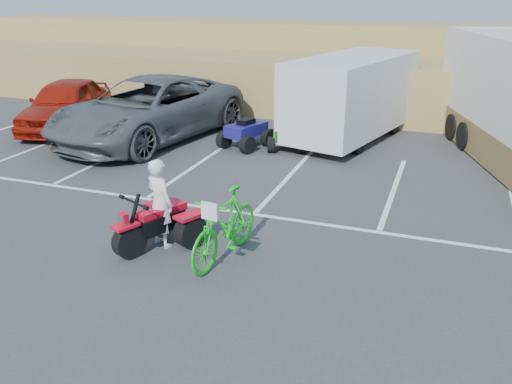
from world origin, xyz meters
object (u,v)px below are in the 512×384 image
(cargo_trailer, at_px, (352,95))
(quad_atv_green, at_px, (285,148))
(red_car, at_px, (66,104))
(quad_atv_blue, at_px, (246,147))
(rider, at_px, (160,203))
(red_trike_atv, at_px, (156,247))
(grey_pickup, at_px, (149,109))
(green_dirt_bike, at_px, (225,226))

(cargo_trailer, distance_m, quad_atv_green, 2.82)
(red_car, distance_m, quad_atv_blue, 6.77)
(rider, relative_size, quad_atv_blue, 1.13)
(cargo_trailer, relative_size, quad_atv_green, 4.27)
(red_trike_atv, distance_m, quad_atv_green, 7.26)
(red_car, bearing_deg, quad_atv_blue, -17.60)
(rider, distance_m, quad_atv_green, 7.17)
(red_trike_atv, bearing_deg, quad_atv_green, 111.11)
(grey_pickup, xyz_separation_m, cargo_trailer, (6.08, 2.26, 0.44))
(green_dirt_bike, relative_size, cargo_trailer, 0.36)
(quad_atv_blue, relative_size, quad_atv_green, 1.08)
(rider, xyz_separation_m, red_car, (-7.60, 6.96, -0.02))
(rider, height_order, cargo_trailer, cargo_trailer)
(grey_pickup, bearing_deg, rider, -47.15)
(red_trike_atv, distance_m, green_dirt_bike, 1.57)
(green_dirt_bike, bearing_deg, rider, -176.89)
(grey_pickup, bearing_deg, cargo_trailer, 31.26)
(grey_pickup, relative_size, quad_atv_blue, 4.61)
(red_trike_atv, height_order, grey_pickup, grey_pickup)
(rider, bearing_deg, red_car, -18.49)
(red_car, relative_size, quad_atv_green, 3.51)
(quad_atv_green, bearing_deg, red_trike_atv, -109.29)
(rider, bearing_deg, quad_atv_blue, -58.67)
(rider, height_order, red_car, rider)
(rider, relative_size, quad_atv_green, 1.23)
(red_trike_atv, bearing_deg, quad_atv_blue, 120.70)
(red_car, relative_size, quad_atv_blue, 3.24)
(rider, relative_size, grey_pickup, 0.25)
(grey_pickup, height_order, red_car, grey_pickup)
(green_dirt_bike, bearing_deg, red_car, 149.74)
(green_dirt_bike, distance_m, grey_pickup, 8.76)
(quad_atv_blue, bearing_deg, grey_pickup, -158.68)
(red_trike_atv, relative_size, rider, 0.97)
(cargo_trailer, bearing_deg, rider, -87.41)
(grey_pickup, height_order, quad_atv_green, grey_pickup)
(grey_pickup, bearing_deg, quad_atv_green, 16.59)
(cargo_trailer, bearing_deg, grey_pickup, -144.87)
(rider, height_order, quad_atv_green, rider)
(rider, bearing_deg, quad_atv_green, -68.45)
(rider, distance_m, cargo_trailer, 9.15)
(green_dirt_bike, bearing_deg, cargo_trailer, 94.50)
(red_car, distance_m, quad_atv_green, 7.95)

